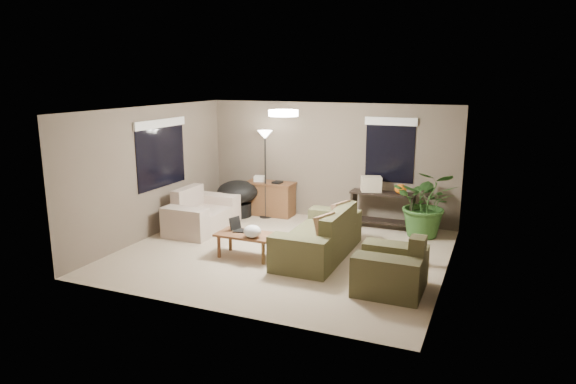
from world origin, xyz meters
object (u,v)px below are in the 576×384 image
at_px(loveseat, 201,215).
at_px(cat_scratching_post, 419,253).
at_px(houseplant, 426,211).
at_px(armchair, 392,271).
at_px(papasan_chair, 238,196).
at_px(floor_lamp, 265,145).
at_px(main_sofa, 321,239).
at_px(desk, 270,198).
at_px(console_table, 382,207).
at_px(coffee_table, 246,237).

distance_m(loveseat, cat_scratching_post, 4.39).
distance_m(houseplant, cat_scratching_post, 1.66).
height_order(loveseat, armchair, same).
bearing_deg(armchair, papasan_chair, 145.59).
bearing_deg(floor_lamp, papasan_chair, -166.18).
xyz_separation_m(main_sofa, desk, (-1.92, 2.10, 0.08)).
distance_m(main_sofa, houseplant, 2.37).
xyz_separation_m(desk, cat_scratching_post, (3.56, -1.91, -0.16)).
xyz_separation_m(console_table, floor_lamp, (-2.54, -0.17, 1.16)).
bearing_deg(armchair, coffee_table, 170.42).
relative_size(coffee_table, papasan_chair, 0.90).
distance_m(armchair, houseplant, 2.81).
bearing_deg(cat_scratching_post, houseplant, 94.38).
distance_m(armchair, coffee_table, 2.63).
relative_size(loveseat, coffee_table, 1.60).
relative_size(armchair, floor_lamp, 0.52).
bearing_deg(desk, houseplant, -4.66).
distance_m(coffee_table, papasan_chair, 2.68).
bearing_deg(desk, loveseat, -117.57).
bearing_deg(main_sofa, loveseat, 168.97).
bearing_deg(papasan_chair, floor_lamp, 13.82).
distance_m(armchair, desk, 4.55).
relative_size(main_sofa, loveseat, 1.38).
distance_m(console_table, papasan_chair, 3.17).
relative_size(main_sofa, console_table, 1.69).
xyz_separation_m(armchair, floor_lamp, (-3.36, 2.87, 1.30)).
distance_m(armchair, floor_lamp, 4.61).
bearing_deg(floor_lamp, desk, 85.95).
height_order(desk, console_table, same).
distance_m(desk, console_table, 2.53).
xyz_separation_m(papasan_chair, houseplant, (4.05, 0.08, 0.05)).
bearing_deg(loveseat, papasan_chair, 80.88).
distance_m(main_sofa, cat_scratching_post, 1.64).
bearing_deg(coffee_table, armchair, -9.58).
bearing_deg(coffee_table, console_table, 55.86).
relative_size(loveseat, floor_lamp, 0.84).
bearing_deg(coffee_table, main_sofa, 25.21).
distance_m(console_table, floor_lamp, 2.80).
relative_size(desk, papasan_chair, 0.99).
height_order(main_sofa, papasan_chair, main_sofa).
bearing_deg(console_table, houseplant, -14.94).
distance_m(loveseat, houseplant, 4.44).
bearing_deg(papasan_chair, console_table, 5.83).
bearing_deg(houseplant, console_table, 165.06).
bearing_deg(floor_lamp, armchair, -40.49).
height_order(papasan_chair, houseplant, houseplant).
xyz_separation_m(papasan_chair, floor_lamp, (0.61, 0.15, 1.13)).
relative_size(loveseat, cat_scratching_post, 3.20).
bearing_deg(cat_scratching_post, coffee_table, -165.17).
relative_size(console_table, floor_lamp, 0.68).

